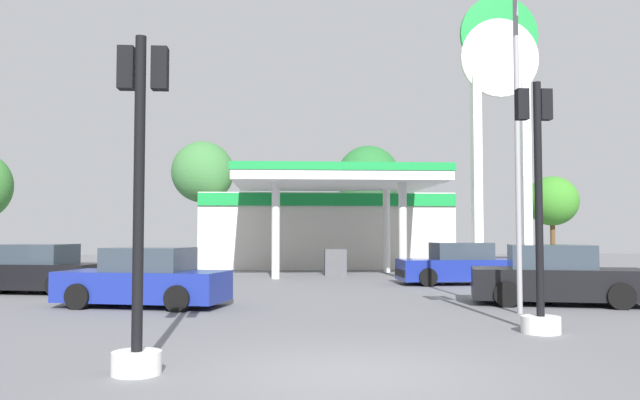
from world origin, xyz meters
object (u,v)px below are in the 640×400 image
at_px(car_0, 556,277).
at_px(traffic_signal_1, 139,233).
at_px(tree_3, 552,201).
at_px(car_2, 144,280).
at_px(car_1, 458,265).
at_px(traffic_signal_0, 538,238).
at_px(tree_1, 203,172).
at_px(car_4, 34,271).
at_px(station_pole_sign, 500,96).
at_px(corner_streetlamp, 520,115).
at_px(tree_2, 368,179).

height_order(car_0, traffic_signal_1, traffic_signal_1).
relative_size(car_0, tree_3, 0.85).
bearing_deg(car_2, car_1, 33.16).
distance_m(traffic_signal_0, traffic_signal_1, 7.15).
bearing_deg(tree_1, car_4, -98.97).
bearing_deg(traffic_signal_1, car_4, 115.65).
distance_m(station_pole_sign, car_1, 11.16).
xyz_separation_m(car_0, corner_streetlamp, (-1.59, -1.90, 3.75)).
distance_m(station_pole_sign, car_0, 15.84).
xyz_separation_m(car_1, car_2, (-9.50, -6.20, -0.00)).
xyz_separation_m(traffic_signal_1, tree_2, (7.05, 29.05, 3.14)).
distance_m(car_4, traffic_signal_0, 14.75).
bearing_deg(car_0, station_pole_sign, 75.99).
height_order(car_1, traffic_signal_1, traffic_signal_1).
height_order(car_0, traffic_signal_0, traffic_signal_0).
xyz_separation_m(car_4, corner_streetlamp, (12.68, -5.97, 3.77)).
bearing_deg(car_1, tree_2, 93.71).
bearing_deg(station_pole_sign, car_1, -119.78).
bearing_deg(traffic_signal_1, traffic_signal_0, 24.36).
bearing_deg(traffic_signal_1, car_1, 59.69).
bearing_deg(tree_1, tree_3, 2.56).
bearing_deg(corner_streetlamp, traffic_signal_0, -104.84).
height_order(traffic_signal_0, tree_1, tree_1).
relative_size(car_4, corner_streetlamp, 0.58).
bearing_deg(traffic_signal_1, tree_1, 95.05).
distance_m(car_1, tree_2, 15.91).
bearing_deg(tree_2, traffic_signal_1, -103.65).
bearing_deg(car_4, station_pole_sign, 28.24).
bearing_deg(car_0, tree_1, 117.07).
bearing_deg(tree_2, tree_1, 176.33).
xyz_separation_m(traffic_signal_0, traffic_signal_1, (-6.51, -2.95, 0.09)).
distance_m(car_0, traffic_signal_1, 11.52).
distance_m(car_4, tree_3, 31.07).
relative_size(car_4, traffic_signal_0, 0.95).
xyz_separation_m(car_0, tree_2, (-1.71, 21.67, 4.26)).
bearing_deg(car_4, car_1, 9.68).
distance_m(car_2, tree_1, 22.63).
relative_size(car_1, car_4, 0.95).
bearing_deg(tree_1, traffic_signal_0, -71.14).
bearing_deg(car_4, corner_streetlamp, -25.20).
relative_size(station_pole_sign, car_4, 2.99).
xyz_separation_m(car_0, traffic_signal_1, (-8.77, -7.39, 1.12)).
xyz_separation_m(car_1, tree_2, (-0.99, 15.29, 4.28)).
bearing_deg(station_pole_sign, corner_streetlamp, -107.82).
xyz_separation_m(car_2, tree_1, (-1.17, 22.11, 4.66)).
relative_size(station_pole_sign, traffic_signal_1, 2.96).
relative_size(car_4, tree_2, 0.63).
bearing_deg(tree_1, tree_2, -3.67).
bearing_deg(station_pole_sign, car_0, -104.01).
bearing_deg(traffic_signal_0, tree_1, 108.86).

